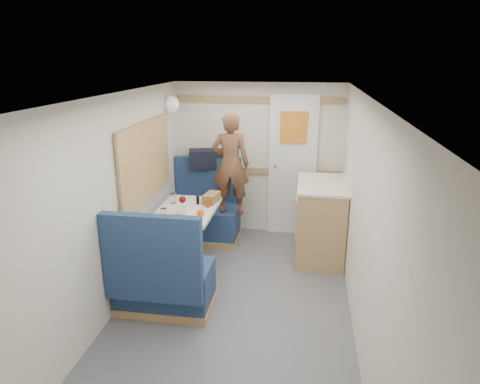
% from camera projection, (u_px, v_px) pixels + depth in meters
% --- Properties ---
extents(floor, '(4.50, 4.50, 0.00)m').
position_uv_depth(floor, '(229.00, 325.00, 3.85)').
color(floor, '#515156').
rests_on(floor, ground).
extents(ceiling, '(4.50, 4.50, 0.00)m').
position_uv_depth(ceiling, '(227.00, 99.00, 3.24)').
color(ceiling, silver).
rests_on(ceiling, wall_back).
extents(wall_back, '(2.20, 0.02, 2.00)m').
position_uv_depth(wall_back, '(259.00, 160.00, 5.66)').
color(wall_back, silver).
rests_on(wall_back, floor).
extents(wall_left, '(0.02, 4.50, 2.00)m').
position_uv_depth(wall_left, '(103.00, 215.00, 3.70)').
color(wall_left, silver).
rests_on(wall_left, floor).
extents(wall_right, '(0.02, 4.50, 2.00)m').
position_uv_depth(wall_right, '(364.00, 230.00, 3.38)').
color(wall_right, silver).
rests_on(wall_right, floor).
extents(oak_trim_low, '(2.15, 0.02, 0.08)m').
position_uv_depth(oak_trim_low, '(258.00, 171.00, 5.69)').
color(oak_trim_low, '#A6834B').
rests_on(oak_trim_low, wall_back).
extents(oak_trim_high, '(2.15, 0.02, 0.08)m').
position_uv_depth(oak_trim_high, '(259.00, 100.00, 5.40)').
color(oak_trim_high, '#A6834B').
rests_on(oak_trim_high, wall_back).
extents(side_window, '(0.04, 1.30, 0.72)m').
position_uv_depth(side_window, '(145.00, 160.00, 4.57)').
color(side_window, '#969C84').
rests_on(side_window, wall_left).
extents(rear_door, '(0.62, 0.12, 1.86)m').
position_uv_depth(rear_door, '(292.00, 164.00, 5.57)').
color(rear_door, white).
rests_on(rear_door, wall_back).
extents(dinette_table, '(0.62, 0.92, 0.72)m').
position_uv_depth(dinette_table, '(187.00, 222.00, 4.71)').
color(dinette_table, white).
rests_on(dinette_table, floor).
extents(bench_far, '(0.90, 0.59, 1.05)m').
position_uv_depth(bench_far, '(205.00, 217.00, 5.61)').
color(bench_far, '#182B4E').
rests_on(bench_far, floor).
extents(bench_near, '(0.90, 0.59, 1.05)m').
position_uv_depth(bench_near, '(163.00, 282.00, 3.98)').
color(bench_near, '#182B4E').
rests_on(bench_near, floor).
extents(ledge, '(0.90, 0.14, 0.04)m').
position_uv_depth(ledge, '(209.00, 169.00, 5.67)').
color(ledge, '#A6834B').
rests_on(ledge, bench_far).
extents(dome_light, '(0.20, 0.20, 0.20)m').
position_uv_depth(dome_light, '(171.00, 104.00, 5.21)').
color(dome_light, white).
rests_on(dome_light, wall_left).
extents(galley_counter, '(0.57, 0.92, 0.92)m').
position_uv_depth(galley_counter, '(320.00, 220.00, 5.04)').
color(galley_counter, '#A6834B').
rests_on(galley_counter, floor).
extents(person, '(0.46, 0.31, 1.24)m').
position_uv_depth(person, '(231.00, 164.00, 5.14)').
color(person, brown).
rests_on(person, bench_far).
extents(duffel_bag, '(0.55, 0.36, 0.24)m').
position_uv_depth(duffel_bag, '(209.00, 159.00, 5.63)').
color(duffel_bag, black).
rests_on(duffel_bag, ledge).
extents(tray, '(0.32, 0.37, 0.02)m').
position_uv_depth(tray, '(191.00, 211.00, 4.57)').
color(tray, white).
rests_on(tray, dinette_table).
extents(orange_fruit, '(0.08, 0.08, 0.08)m').
position_uv_depth(orange_fruit, '(200.00, 213.00, 4.37)').
color(orange_fruit, '#DB4809').
rests_on(orange_fruit, tray).
extents(cheese_block, '(0.12, 0.09, 0.04)m').
position_uv_depth(cheese_block, '(181.00, 212.00, 4.48)').
color(cheese_block, '#D7D07C').
rests_on(cheese_block, tray).
extents(wine_glass, '(0.08, 0.08, 0.17)m').
position_uv_depth(wine_glass, '(182.00, 200.00, 4.56)').
color(wine_glass, white).
rests_on(wine_glass, dinette_table).
extents(tumbler_left, '(0.07, 0.07, 0.11)m').
position_uv_depth(tumbler_left, '(164.00, 213.00, 4.38)').
color(tumbler_left, white).
rests_on(tumbler_left, dinette_table).
extents(tumbler_mid, '(0.07, 0.07, 0.11)m').
position_uv_depth(tumbler_mid, '(173.00, 198.00, 4.84)').
color(tumbler_mid, white).
rests_on(tumbler_mid, dinette_table).
extents(beer_glass, '(0.06, 0.06, 0.09)m').
position_uv_depth(beer_glass, '(208.00, 203.00, 4.70)').
color(beer_glass, brown).
rests_on(beer_glass, dinette_table).
extents(pepper_grinder, '(0.04, 0.04, 0.10)m').
position_uv_depth(pepper_grinder, '(198.00, 200.00, 4.80)').
color(pepper_grinder, black).
rests_on(pepper_grinder, dinette_table).
extents(bread_loaf, '(0.17, 0.27, 0.10)m').
position_uv_depth(bread_loaf, '(211.00, 198.00, 4.86)').
color(bread_loaf, olive).
rests_on(bread_loaf, dinette_table).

